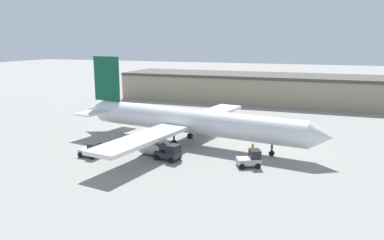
{
  "coord_description": "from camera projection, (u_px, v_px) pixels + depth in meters",
  "views": [
    {
      "loc": [
        18.26,
        -49.43,
        14.74
      ],
      "look_at": [
        0.0,
        0.0,
        3.55
      ],
      "focal_mm": 35.0,
      "sensor_mm": 36.0,
      "label": 1
    }
  ],
  "objects": [
    {
      "name": "terminal_building",
      "position": [
        296.0,
        89.0,
        89.13
      ],
      "size": [
        85.44,
        15.96,
        6.74
      ],
      "color": "gray",
      "rests_on": "ground_plane"
    },
    {
      "name": "airplane",
      "position": [
        185.0,
        121.0,
        54.46
      ],
      "size": [
        39.95,
        35.63,
        12.3
      ],
      "rotation": [
        0.0,
        0.0,
        -0.16
      ],
      "color": "silver",
      "rests_on": "ground_plane"
    },
    {
      "name": "belt_loader_truck",
      "position": [
        169.0,
        152.0,
        46.93
      ],
      "size": [
        3.43,
        2.58,
        2.09
      ],
      "rotation": [
        0.0,
        0.0,
        -0.2
      ],
      "color": "#2D2D33",
      "rests_on": "ground_plane"
    },
    {
      "name": "baggage_tug",
      "position": [
        250.0,
        159.0,
        44.57
      ],
      "size": [
        3.2,
        2.93,
        2.06
      ],
      "rotation": [
        0.0,
        0.0,
        0.44
      ],
      "color": "#B2B2B7",
      "rests_on": "ground_plane"
    },
    {
      "name": "ground_plane",
      "position": [
        192.0,
        144.0,
        54.61
      ],
      "size": [
        400.0,
        400.0,
        0.0
      ],
      "primitive_type": "plane",
      "color": "gray"
    },
    {
      "name": "pushback_tug",
      "position": [
        91.0,
        150.0,
        48.32
      ],
      "size": [
        2.71,
        2.19,
        1.89
      ],
      "rotation": [
        0.0,
        0.0,
        -0.08
      ],
      "color": "#B2B2B7",
      "rests_on": "ground_plane"
    },
    {
      "name": "ground_crew_worker",
      "position": [
        253.0,
        150.0,
        48.37
      ],
      "size": [
        0.39,
        0.39,
        1.76
      ],
      "rotation": [
        0.0,
        0.0,
        0.88
      ],
      "color": "#1E2338",
      "rests_on": "ground_plane"
    }
  ]
}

